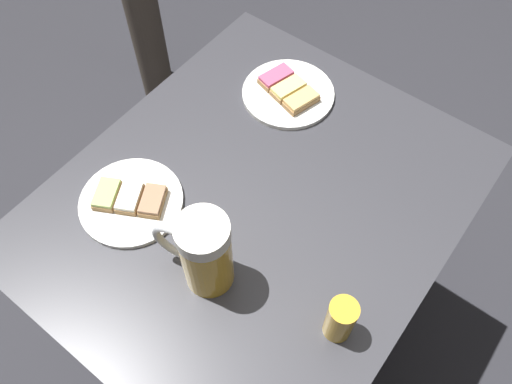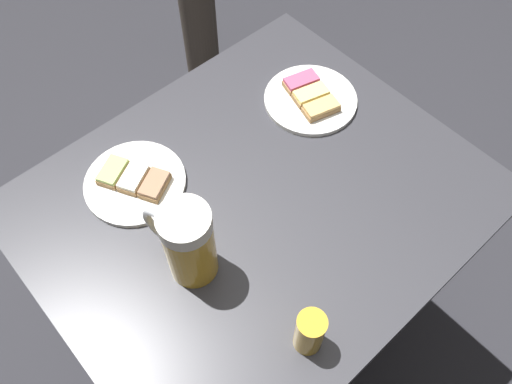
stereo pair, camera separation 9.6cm
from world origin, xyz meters
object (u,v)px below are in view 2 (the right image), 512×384
object	(u,v)px
plate_near	(135,181)
beer_glass_small	(310,332)
plate_far	(311,98)
beer_mug	(187,242)

from	to	relation	value
plate_near	beer_glass_small	xyz separation A→B (m)	(0.03, -0.43, 0.04)
plate_far	beer_mug	size ratio (longest dim) A/B	1.16
beer_mug	plate_near	bearing A→B (deg)	83.47
plate_far	beer_glass_small	size ratio (longest dim) A/B	2.09
plate_far	beer_mug	world-z (taller)	beer_mug
plate_far	plate_near	bearing A→B (deg)	169.47
plate_far	beer_mug	distance (m)	0.45
plate_near	beer_glass_small	world-z (taller)	beer_glass_small
plate_far	beer_glass_small	xyz separation A→B (m)	(-0.37, -0.36, 0.04)
beer_glass_small	beer_mug	bearing A→B (deg)	103.22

